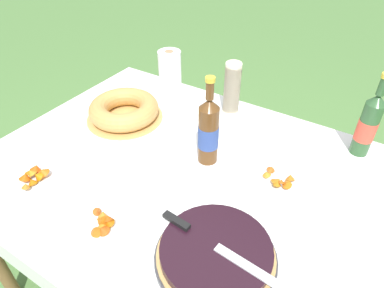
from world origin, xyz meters
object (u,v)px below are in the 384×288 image
Objects in this scene: cider_bottle_amber at (208,131)px; serving_knife at (208,241)px; snack_plate_near at (277,185)px; snack_plate_right at (103,226)px; snack_plate_left at (32,178)px; paper_towel_roll at (170,72)px; cider_bottle_green at (368,125)px; bundt_cake at (124,110)px; cup_stack at (232,89)px; berry_tart at (216,254)px.

serving_knife is at bearing -59.95° from cider_bottle_amber.
snack_plate_right is (-0.38, -0.45, 0.00)m from snack_plate_near.
snack_plate_left is 0.80m from paper_towel_roll.
cider_bottle_amber is 1.61× the size of paper_towel_roll.
paper_towel_roll is (-0.42, 0.36, -0.03)m from cider_bottle_amber.
cider_bottle_green is 0.60m from cider_bottle_amber.
cider_bottle_green is at bearing 39.93° from snack_plate_left.
paper_towel_roll is (-0.90, 0.00, -0.02)m from cider_bottle_green.
serving_knife is 0.77m from cider_bottle_green.
bundt_cake is 1.41× the size of snack_plate_near.
cider_bottle_amber is at bearing -76.70° from cup_stack.
snack_plate_left is (-0.70, -0.07, -0.01)m from berry_tart.
serving_knife is 0.43m from cider_bottle_amber.
snack_plate_near is (0.04, 0.37, -0.02)m from berry_tart.
berry_tart is 0.98m from paper_towel_roll.
snack_plate_right reaches higher than snack_plate_near.
cider_bottle_green is 1.23m from snack_plate_left.
cider_bottle_amber is at bearing 125.29° from serving_knife.
bundt_cake is 1.67× the size of snack_plate_left.
paper_towel_roll is at bearing 136.52° from serving_knife.
snack_plate_right is 0.89× the size of paper_towel_roll.
snack_plate_left is 0.94× the size of paper_towel_roll.
cider_bottle_green reaches higher than snack_plate_left.
berry_tart is at bearing -96.05° from snack_plate_near.
berry_tart is at bearing -47.55° from paper_towel_roll.
serving_knife is 0.96m from paper_towel_roll.
cup_stack reaches higher than berry_tart.
cup_stack reaches higher than snack_plate_right.
cup_stack is 0.34m from paper_towel_roll.
cider_bottle_green is 1.66× the size of snack_plate_left.
cup_stack reaches higher than snack_plate_near.
paper_towel_roll is at bearing 179.93° from cider_bottle_green.
cup_stack is 0.36m from cider_bottle_amber.
cider_bottle_amber reaches higher than paper_towel_roll.
bundt_cake reaches higher than snack_plate_right.
berry_tart reaches higher than snack_plate_right.
berry_tart is 1.70× the size of snack_plate_left.
cup_stack is 0.72× the size of cider_bottle_green.
snack_plate_right is (-0.10, -0.45, -0.12)m from cider_bottle_amber.
snack_plate_right is (-0.02, -0.80, -0.11)m from cup_stack.
cider_bottle_green is at bearing 0.47° from cup_stack.
snack_plate_left is at bearing -140.07° from cider_bottle_green.
bundt_cake is 1.76× the size of snack_plate_right.
snack_plate_right is (0.36, -0.02, -0.00)m from snack_plate_left.
snack_plate_left is at bearing -90.95° from bundt_cake.
snack_plate_left is 1.06× the size of snack_plate_right.
serving_knife reaches higher than berry_tart.
cider_bottle_amber is (0.08, -0.35, 0.01)m from cup_stack.
snack_plate_near is 1.18× the size of snack_plate_left.
snack_plate_left is at bearing -174.52° from berry_tart.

